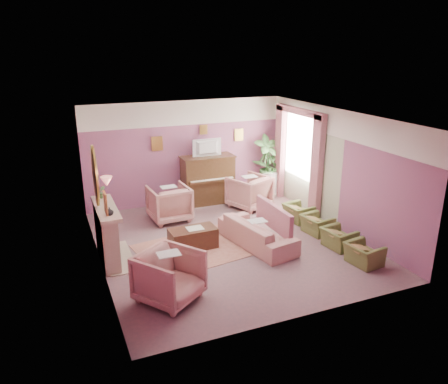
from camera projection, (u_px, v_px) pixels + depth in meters
name	position (u px, v px, depth m)	size (l,w,h in m)	color
floor	(229.00, 243.00, 9.67)	(5.50, 6.00, 0.01)	#795A5D
ceiling	(230.00, 116.00, 8.79)	(5.50, 6.00, 0.01)	silver
wall_back	(186.00, 153.00, 11.86)	(5.50, 0.02, 2.80)	#7E517C
wall_front	(307.00, 237.00, 6.60)	(5.50, 0.02, 2.80)	#7E517C
wall_left	(96.00, 199.00, 8.23)	(0.02, 6.00, 2.80)	#7E517C
wall_right	(337.00, 169.00, 10.23)	(0.02, 6.00, 2.80)	#7E517C
picture_rail_band	(185.00, 113.00, 11.51)	(5.50, 0.01, 0.65)	white
stripe_panel	(305.00, 169.00, 11.46)	(0.01, 3.00, 2.15)	beige
fireplace_surround	(107.00, 235.00, 8.74)	(0.30, 1.40, 1.10)	tan
fireplace_inset	(112.00, 241.00, 8.82)	(0.18, 0.72, 0.68)	black
fire_ember	(115.00, 249.00, 8.89)	(0.06, 0.54, 0.10)	#FA5C30
mantel_shelf	(106.00, 208.00, 8.57)	(0.40, 1.55, 0.07)	tan
hearth	(119.00, 258.00, 8.98)	(0.55, 1.50, 0.02)	tan
mirror_frame	(95.00, 176.00, 8.30)	(0.04, 0.72, 1.20)	gold
mirror_glass	(96.00, 176.00, 8.31)	(0.01, 0.60, 1.06)	silver
sconce_shade	(107.00, 181.00, 7.35)	(0.20, 0.20, 0.16)	#FF9178
piano	(208.00, 180.00, 12.00)	(1.40, 0.60, 1.30)	#452C18
piano_keyshelf	(212.00, 181.00, 11.67)	(1.30, 0.12, 0.06)	#452C18
piano_keys	(212.00, 180.00, 11.66)	(1.20, 0.08, 0.02)	white
piano_top	(207.00, 157.00, 11.79)	(1.45, 0.65, 0.04)	#452C18
television	(208.00, 147.00, 11.65)	(0.80, 0.12, 0.48)	black
print_back_left	(157.00, 144.00, 11.43)	(0.30, 0.03, 0.38)	gold
print_back_right	(239.00, 135.00, 12.27)	(0.26, 0.03, 0.34)	gold
print_back_mid	(204.00, 130.00, 11.82)	(0.22, 0.03, 0.26)	gold
print_left_wall	(105.00, 203.00, 7.10)	(0.03, 0.28, 0.36)	gold
window_blind	(301.00, 144.00, 11.47)	(0.03, 1.40, 1.80)	silver
curtain_left	(317.00, 168.00, 10.76)	(0.16, 0.34, 2.60)	#A6616D
curtain_right	(280.00, 152.00, 12.38)	(0.16, 0.34, 2.60)	#A6616D
pelmet	(300.00, 111.00, 11.17)	(0.16, 2.20, 0.16)	#A6616D
mantel_plant	(102.00, 192.00, 9.00)	(0.16, 0.16, 0.28)	#487F41
mantel_vase	(110.00, 211.00, 8.10)	(0.16, 0.16, 0.16)	white
area_rug	(199.00, 248.00, 9.41)	(2.50, 1.80, 0.01)	#A86756
coffee_table	(193.00, 238.00, 9.36)	(1.00, 0.50, 0.45)	#412416
table_paper	(195.00, 228.00, 9.31)	(0.35, 0.28, 0.01)	beige
sofa	(257.00, 228.00, 9.46)	(0.66, 1.98, 0.80)	tan
sofa_throw	(274.00, 217.00, 9.54)	(0.10, 1.50, 0.55)	#A6616D
floral_armchair_left	(169.00, 201.00, 10.81)	(0.94, 0.94, 0.98)	tan
floral_armchair_right	(249.00, 190.00, 11.67)	(0.94, 0.94, 0.98)	tan
floral_armchair_front	(169.00, 274.00, 7.36)	(0.94, 0.94, 0.98)	tan
olive_chair_a	(364.00, 251.00, 8.65)	(0.47, 0.67, 0.58)	#606C34
olive_chair_b	(339.00, 235.00, 9.37)	(0.47, 0.67, 0.58)	#606C34
olive_chair_c	(317.00, 222.00, 10.09)	(0.47, 0.67, 0.58)	#606C34
olive_chair_d	(298.00, 210.00, 10.81)	(0.47, 0.67, 0.58)	#606C34
side_table	(269.00, 183.00, 12.74)	(0.52, 0.52, 0.70)	silver
side_plant_big	(270.00, 166.00, 12.58)	(0.30, 0.30, 0.34)	#487F41
side_plant_small	(275.00, 167.00, 12.54)	(0.16, 0.16, 0.28)	#487F41
palm_pot	(266.00, 189.00, 12.79)	(0.34, 0.34, 0.34)	#905C46
palm_plant	(267.00, 160.00, 12.51)	(0.76, 0.76, 1.44)	#487F41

